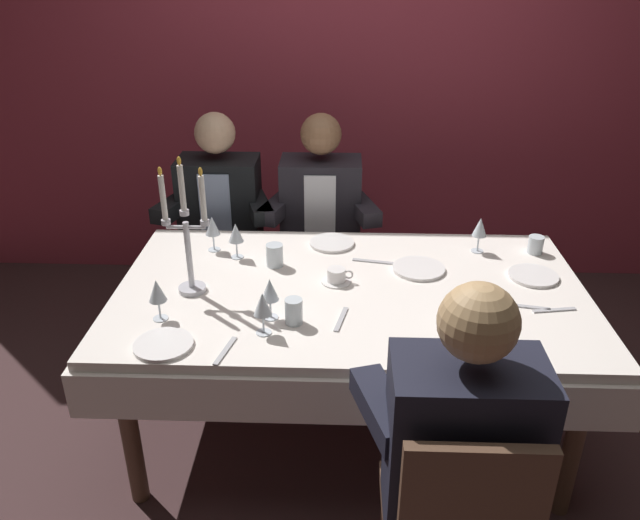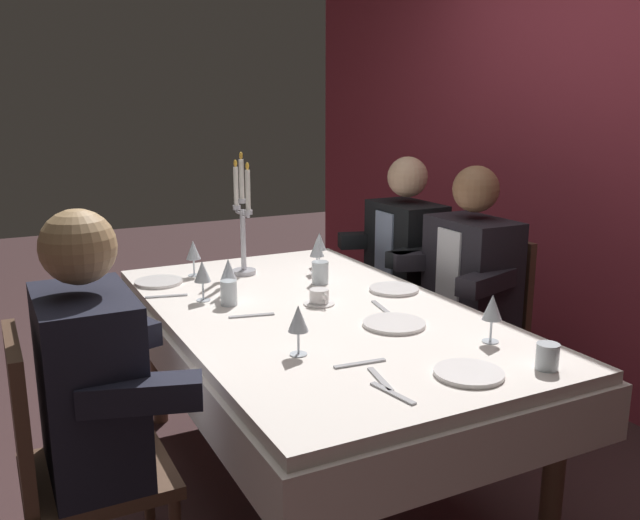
% 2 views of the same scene
% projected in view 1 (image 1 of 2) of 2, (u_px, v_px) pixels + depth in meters
% --- Properties ---
extents(ground_plane, '(12.00, 12.00, 0.00)m').
position_uv_depth(ground_plane, '(347.00, 428.00, 2.87)').
color(ground_plane, '#412A2B').
extents(back_wall, '(6.00, 0.12, 2.70)m').
position_uv_depth(back_wall, '(351.00, 64.00, 3.75)').
color(back_wall, '#993241').
rests_on(back_wall, ground_plane).
extents(dining_table, '(1.94, 1.14, 0.74)m').
position_uv_depth(dining_table, '(350.00, 313.00, 2.60)').
color(dining_table, white).
rests_on(dining_table, ground_plane).
extents(candelabra, '(0.19, 0.11, 0.56)m').
position_uv_depth(candelabra, '(187.00, 240.00, 2.42)').
color(candelabra, silver).
rests_on(candelabra, dining_table).
extents(dinner_plate_0, '(0.21, 0.21, 0.01)m').
position_uv_depth(dinner_plate_0, '(332.00, 243.00, 2.91)').
color(dinner_plate_0, white).
rests_on(dinner_plate_0, dining_table).
extents(dinner_plate_1, '(0.22, 0.22, 0.01)m').
position_uv_depth(dinner_plate_1, '(419.00, 268.00, 2.68)').
color(dinner_plate_1, white).
rests_on(dinner_plate_1, dining_table).
extents(dinner_plate_2, '(0.21, 0.21, 0.01)m').
position_uv_depth(dinner_plate_2, '(533.00, 276.00, 2.62)').
color(dinner_plate_2, white).
rests_on(dinner_plate_2, dining_table).
extents(dinner_plate_3, '(0.21, 0.21, 0.01)m').
position_uv_depth(dinner_plate_3, '(163.00, 345.00, 2.17)').
color(dinner_plate_3, white).
rests_on(dinner_plate_3, dining_table).
extents(wine_glass_0, '(0.07, 0.07, 0.16)m').
position_uv_depth(wine_glass_0, '(461.00, 296.00, 2.25)').
color(wine_glass_0, silver).
rests_on(wine_glass_0, dining_table).
extents(wine_glass_1, '(0.07, 0.07, 0.16)m').
position_uv_depth(wine_glass_1, '(480.00, 228.00, 2.80)').
color(wine_glass_1, silver).
rests_on(wine_glass_1, dining_table).
extents(wine_glass_2, '(0.07, 0.07, 0.16)m').
position_uv_depth(wine_glass_2, '(236.00, 234.00, 2.74)').
color(wine_glass_2, silver).
rests_on(wine_glass_2, dining_table).
extents(wine_glass_3, '(0.07, 0.07, 0.16)m').
position_uv_depth(wine_glass_3, '(212.00, 227.00, 2.81)').
color(wine_glass_3, silver).
rests_on(wine_glass_3, dining_table).
extents(wine_glass_4, '(0.07, 0.07, 0.16)m').
position_uv_depth(wine_glass_4, '(263.00, 305.00, 2.19)').
color(wine_glass_4, silver).
rests_on(wine_glass_4, dining_table).
extents(wine_glass_5, '(0.07, 0.07, 0.16)m').
position_uv_depth(wine_glass_5, '(270.00, 291.00, 2.29)').
color(wine_glass_5, silver).
rests_on(wine_glass_5, dining_table).
extents(wine_glass_6, '(0.07, 0.07, 0.16)m').
position_uv_depth(wine_glass_6, '(157.00, 292.00, 2.28)').
color(wine_glass_6, silver).
rests_on(wine_glass_6, dining_table).
extents(water_tumbler_0, '(0.07, 0.07, 0.08)m').
position_uv_depth(water_tumbler_0, '(536.00, 245.00, 2.82)').
color(water_tumbler_0, silver).
rests_on(water_tumbler_0, dining_table).
extents(water_tumbler_1, '(0.07, 0.07, 0.10)m').
position_uv_depth(water_tumbler_1, '(275.00, 255.00, 2.70)').
color(water_tumbler_1, silver).
rests_on(water_tumbler_1, dining_table).
extents(water_tumbler_2, '(0.07, 0.07, 0.10)m').
position_uv_depth(water_tumbler_2, '(294.00, 311.00, 2.28)').
color(water_tumbler_2, silver).
rests_on(water_tumbler_2, dining_table).
extents(coffee_cup_0, '(0.13, 0.12, 0.06)m').
position_uv_depth(coffee_cup_0, '(337.00, 276.00, 2.57)').
color(coffee_cup_0, white).
rests_on(coffee_cup_0, dining_table).
extents(knife_0, '(0.19, 0.05, 0.01)m').
position_uv_depth(knife_0, '(374.00, 262.00, 2.75)').
color(knife_0, '#B7B7BC').
rests_on(knife_0, dining_table).
extents(fork_1, '(0.17, 0.05, 0.01)m').
position_uv_depth(fork_1, '(527.00, 307.00, 2.40)').
color(fork_1, '#B7B7BC').
rests_on(fork_1, dining_table).
extents(fork_2, '(0.03, 0.17, 0.01)m').
position_uv_depth(fork_2, '(493.00, 305.00, 2.41)').
color(fork_2, '#B7B7BC').
rests_on(fork_2, dining_table).
extents(spoon_3, '(0.17, 0.05, 0.01)m').
position_uv_depth(spoon_3, '(554.00, 310.00, 2.38)').
color(spoon_3, '#B7B7BC').
rests_on(spoon_3, dining_table).
extents(fork_4, '(0.05, 0.17, 0.01)m').
position_uv_depth(fork_4, '(341.00, 319.00, 2.32)').
color(fork_4, '#B7B7BC').
rests_on(fork_4, dining_table).
extents(fork_5, '(0.06, 0.17, 0.01)m').
position_uv_depth(fork_5, '(225.00, 351.00, 2.14)').
color(fork_5, '#B7B7BC').
rests_on(fork_5, dining_table).
extents(seated_diner_0, '(0.63, 0.48, 1.24)m').
position_uv_depth(seated_diner_0, '(221.00, 206.00, 3.36)').
color(seated_diner_0, brown).
rests_on(seated_diner_0, ground_plane).
extents(seated_diner_1, '(0.63, 0.48, 1.24)m').
position_uv_depth(seated_diner_1, '(321.00, 207.00, 3.34)').
color(seated_diner_1, brown).
rests_on(seated_diner_1, ground_plane).
extents(seated_diner_2, '(0.63, 0.48, 1.24)m').
position_uv_depth(seated_diner_2, '(463.00, 445.00, 1.74)').
color(seated_diner_2, brown).
rests_on(seated_diner_2, ground_plane).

